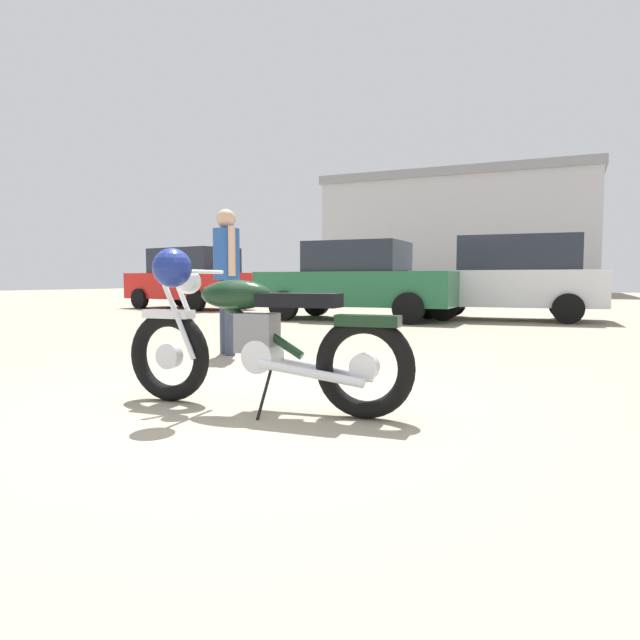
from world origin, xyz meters
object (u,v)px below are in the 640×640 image
red_hatchback_near (358,281)px  dark_sedan_left (510,277)px  bystander (227,266)px  vintage_motorcycle (251,336)px  pale_sedan_back (190,278)px

red_hatchback_near → dark_sedan_left: dark_sedan_left is taller
bystander → red_hatchback_near: size_ratio=0.39×
vintage_motorcycle → bystander: bystander is taller
red_hatchback_near → dark_sedan_left: bearing=-157.4°
red_hatchback_near → pale_sedan_back: bearing=-21.1°
dark_sedan_left → pale_sedan_back: bearing=-10.3°
dark_sedan_left → vintage_motorcycle: bearing=81.9°
vintage_motorcycle → red_hatchback_near: red_hatchback_near is taller
bystander → dark_sedan_left: 7.64m
bystander → dark_sedan_left: dark_sedan_left is taller
pale_sedan_back → red_hatchback_near: pale_sedan_back is taller
bystander → red_hatchback_near: red_hatchback_near is taller
pale_sedan_back → vintage_motorcycle: bearing=139.1°
pale_sedan_back → dark_sedan_left: 9.18m
pale_sedan_back → red_hatchback_near: bearing=170.0°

